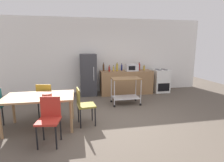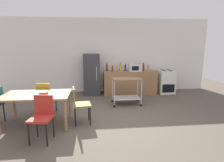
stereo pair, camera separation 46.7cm
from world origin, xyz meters
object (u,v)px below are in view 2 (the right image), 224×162
Objects in this scene: refrigerator at (92,74)px; bottle_wine at (112,69)px; stove_oven at (166,82)px; fruit_bowl at (44,93)px; microwave at (135,68)px; kitchen_cart at (127,87)px; bottle_soda at (143,67)px; dining_table at (37,97)px; chair_mustard at (46,96)px; bottle_soy_sauce at (107,67)px; bottle_sparkling_water at (117,69)px; bottle_olive_oil at (148,68)px; bottle_hot_sauce at (121,67)px; bottle_vinegar at (125,68)px; chair_olive at (79,103)px; chair_red at (42,115)px.

refrigerator reaches higher than bottle_wine.
stove_oven is 4.76m from fruit_bowl.
kitchen_cart is at bearing -114.91° from microwave.
microwave is 0.38m from bottle_soda.
chair_mustard is (0.02, 0.66, -0.15)m from dining_table.
dining_table is 1.65× the size of kitchen_cart.
microwave is at bearing 40.32° from dining_table.
bottle_soy_sauce is at bearing 178.97° from bottle_soda.
bottle_soy_sauce is (1.80, 1.96, 0.51)m from chair_mustard.
bottle_sparkling_water is (0.37, -0.13, -0.04)m from bottle_soy_sauce.
bottle_soda is 1.47× the size of bottle_olive_oil.
dining_table is 4.28m from bottle_olive_oil.
bottle_hot_sauce is at bearing -128.17° from chair_mustard.
bottle_soy_sauce is at bearing 170.98° from microwave.
bottle_wine reaches higher than fruit_bowl.
stove_oven is (4.12, 1.88, -0.07)m from chair_mustard.
bottle_soy_sauce reaches higher than microwave.
stove_oven is at bearing -2.61° from bottle_vinegar.
bottle_wine reaches higher than chair_olive.
microwave reaches higher than fruit_bowl.
chair_red is 4.55m from bottle_olive_oil.
bottle_vinegar is 0.39m from microwave.
chair_olive is at bearing -113.04° from bottle_wine.
stove_oven is 0.90m from bottle_olive_oil.
bottle_olive_oil is (3.40, 1.88, 0.47)m from chair_mustard.
fruit_bowl is at bearing -111.67° from refrigerator.
bottle_soy_sauce reaches higher than bottle_wine.
chair_mustard is 2.81× the size of bottle_hot_sauce.
bottle_soy_sauce is 0.71m from bottle_vinegar.
dining_table is at bearing -124.88° from bottle_soy_sauce.
chair_olive is at bearing -120.66° from bottle_vinegar.
bottle_hot_sauce is at bearing 167.87° from microwave.
chair_red is at bearing -131.44° from bottle_soda.
refrigerator is 3.37× the size of microwave.
chair_red is 2.86m from kitchen_cart.
stove_oven is at bearing -3.41° from bottle_soda.
kitchen_cart is 4.36× the size of fruit_bowl.
bottle_soda reaches higher than bottle_wine.
bottle_soy_sauce is at bearing -25.40° from chair_olive.
bottle_sparkling_water is 1.05m from bottle_soda.
bottle_sparkling_water is 1.06× the size of bottle_olive_oil.
bottle_olive_oil reaches higher than kitchen_cart.
kitchen_cart is 2.84× the size of bottle_soy_sauce.
bottle_hot_sauce is at bearing 22.04° from bottle_wine.
bottle_olive_oil is at bearing -1.98° from refrigerator.
bottle_wine reaches higher than chair_mustard.
microwave is (2.58, 3.18, 0.51)m from chair_red.
chair_red is at bearing -118.40° from bottle_wine.
bottle_sparkling_water is 0.17m from bottle_hot_sauce.
chair_mustard is 2.71m from bottle_wine.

